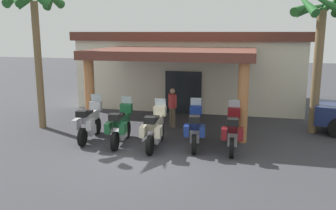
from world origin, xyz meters
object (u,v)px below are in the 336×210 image
(motorcycle_maroon, at_px, (233,131))
(pedestrian, at_px, (172,105))
(motorcycle_cream, at_px, (155,128))
(palm_tree_near_portico, at_px, (321,25))
(palm_tree_roadside, at_px, (35,15))
(motorcycle_silver, at_px, (89,122))
(motel_building, at_px, (194,67))
(motorcycle_blue, at_px, (195,128))
(motorcycle_green, at_px, (121,125))

(motorcycle_maroon, distance_m, pedestrian, 3.68)
(pedestrian, bearing_deg, motorcycle_cream, 41.35)
(motorcycle_cream, xyz_separation_m, palm_tree_near_portico, (5.60, 3.50, 3.54))
(palm_tree_near_portico, bearing_deg, palm_tree_roadside, -169.38)
(motorcycle_silver, height_order, palm_tree_near_portico, palm_tree_near_portico)
(motorcycle_cream, bearing_deg, motorcycle_silver, 80.94)
(motel_building, bearing_deg, motorcycle_blue, -80.08)
(motorcycle_green, distance_m, motorcycle_blue, 2.66)
(motorcycle_cream, distance_m, pedestrian, 2.89)
(motorcycle_silver, height_order, motorcycle_cream, same)
(palm_tree_near_portico, relative_size, palm_tree_roadside, 0.93)
(pedestrian, xyz_separation_m, palm_tree_roadside, (-5.34, -1.44, 3.69))
(motorcycle_maroon, xyz_separation_m, pedestrian, (-2.72, 2.47, 0.26))
(motorcycle_blue, distance_m, palm_tree_roadside, 7.88)
(pedestrian, bearing_deg, palm_tree_near_portico, 135.91)
(motorcycle_blue, bearing_deg, motorcycle_silver, 84.25)
(motorcycle_blue, height_order, palm_tree_near_portico, palm_tree_near_portico)
(motorcycle_silver, xyz_separation_m, pedestrian, (2.55, 2.60, 0.26))
(motorcycle_maroon, height_order, pedestrian, pedestrian)
(motorcycle_blue, distance_m, motorcycle_maroon, 1.32)
(motorcycle_blue, bearing_deg, motorcycle_maroon, -100.56)
(motorcycle_silver, bearing_deg, motorcycle_cream, -102.68)
(motorcycle_green, height_order, pedestrian, pedestrian)
(motorcycle_green, xyz_separation_m, pedestrian, (1.23, 2.77, 0.26))
(motorcycle_green, relative_size, motorcycle_maroon, 1.00)
(motorcycle_cream, bearing_deg, palm_tree_near_portico, -61.18)
(motorcycle_blue, height_order, palm_tree_roadside, palm_tree_roadside)
(motel_building, xyz_separation_m, palm_tree_roadside, (-5.19, -7.11, 2.60))
(motel_building, bearing_deg, motorcycle_silver, -107.13)
(motorcycle_green, xyz_separation_m, motorcycle_cream, (1.32, -0.11, 0.00))
(motorcycle_cream, bearing_deg, palm_tree_roadside, 72.09)
(motorcycle_silver, height_order, pedestrian, pedestrian)
(motorcycle_silver, height_order, motorcycle_blue, same)
(motorcycle_silver, xyz_separation_m, motorcycle_blue, (3.95, 0.18, 0.00))
(motorcycle_maroon, distance_m, palm_tree_near_portico, 5.56)
(motorcycle_cream, bearing_deg, motorcycle_blue, -74.17)
(motorcycle_cream, xyz_separation_m, pedestrian, (-0.09, 2.87, 0.26))
(motel_building, distance_m, palm_tree_near_portico, 8.02)
(motorcycle_green, xyz_separation_m, motorcycle_blue, (2.64, 0.35, 0.00))
(palm_tree_roadside, bearing_deg, pedestrian, 15.13)
(motorcycle_silver, relative_size, motorcycle_green, 1.00)
(motorcycle_maroon, bearing_deg, pedestrian, 45.13)
(motorcycle_blue, relative_size, palm_tree_roadside, 0.36)
(motorcycle_maroon, bearing_deg, palm_tree_roadside, 80.10)
(motorcycle_cream, distance_m, motorcycle_blue, 1.39)
(motorcycle_cream, xyz_separation_m, palm_tree_roadside, (-5.42, 1.43, 3.95))
(motorcycle_blue, xyz_separation_m, palm_tree_near_portico, (4.28, 3.04, 3.54))
(motorcycle_blue, bearing_deg, palm_tree_roadside, 73.40)
(motorcycle_cream, height_order, palm_tree_roadside, palm_tree_roadside)
(motorcycle_cream, distance_m, palm_tree_roadside, 6.86)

